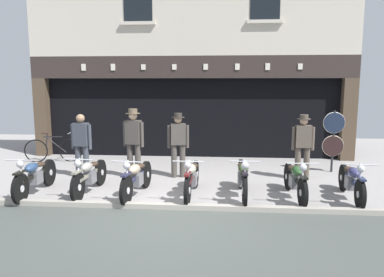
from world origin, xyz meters
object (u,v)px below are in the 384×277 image
(motorcycle_center_left, at_px, (137,177))
(advert_board_far, at_px, (104,102))
(motorcycle_left, at_px, (89,175))
(motorcycle_far_right, at_px, (352,181))
(motorcycle_far_left, at_px, (35,176))
(motorcycle_center, at_px, (192,177))
(motorcycle_right, at_px, (295,179))
(shopkeeper_center, at_px, (134,139))
(advert_board_near, at_px, (139,102))
(assistant_far_right, at_px, (303,144))
(leaning_bicycle, at_px, (53,149))
(salesman_left, at_px, (81,143))
(motorcycle_center_right, at_px, (243,177))
(salesman_right, at_px, (178,142))
(tyre_sign_pole, at_px, (333,135))

(motorcycle_center_left, distance_m, advert_board_far, 5.23)
(motorcycle_left, bearing_deg, motorcycle_far_right, -178.09)
(motorcycle_far_left, distance_m, motorcycle_center_left, 2.27)
(motorcycle_center, bearing_deg, motorcycle_right, -176.41)
(motorcycle_far_right, bearing_deg, shopkeeper_center, -11.61)
(motorcycle_right, height_order, advert_board_near, advert_board_near)
(motorcycle_far_left, distance_m, shopkeeper_center, 2.50)
(assistant_far_right, bearing_deg, leaning_bicycle, -12.24)
(motorcycle_left, relative_size, motorcycle_far_right, 1.01)
(motorcycle_right, xyz_separation_m, advert_board_near, (-4.37, 4.43, 1.40))
(salesman_left, distance_m, assistant_far_right, 5.66)
(motorcycle_center_right, relative_size, motorcycle_right, 1.09)
(motorcycle_center_right, xyz_separation_m, shopkeeper_center, (-2.72, 1.40, 0.58))
(motorcycle_center_right, relative_size, advert_board_far, 2.23)
(motorcycle_right, distance_m, salesman_right, 3.18)
(advert_board_near, bearing_deg, assistant_far_right, -30.63)
(salesman_right, bearing_deg, leaning_bicycle, -31.52)
(motorcycle_center_left, distance_m, motorcycle_center, 1.20)
(motorcycle_center_left, bearing_deg, motorcycle_right, -172.55)
(motorcycle_center, bearing_deg, leaning_bicycle, -32.20)
(motorcycle_left, bearing_deg, motorcycle_right, -178.06)
(motorcycle_center_left, relative_size, motorcycle_center, 0.99)
(motorcycle_far_right, bearing_deg, motorcycle_right, 3.97)
(motorcycle_right, xyz_separation_m, salesman_left, (-5.20, 1.36, 0.51))
(motorcycle_left, relative_size, salesman_right, 1.15)
(motorcycle_right, relative_size, leaning_bicycle, 1.07)
(motorcycle_far_left, relative_size, leaning_bicycle, 1.14)
(motorcycle_center_left, height_order, shopkeeper_center, shopkeeper_center)
(motorcycle_far_left, xyz_separation_m, tyre_sign_pole, (7.15, 2.68, 0.61))
(motorcycle_center_right, xyz_separation_m, salesman_left, (-4.08, 1.35, 0.49))
(shopkeeper_center, bearing_deg, advert_board_far, -49.70)
(motorcycle_far_right, bearing_deg, motorcycle_center_right, 3.87)
(motorcycle_center_right, xyz_separation_m, advert_board_near, (-3.26, 4.42, 1.38))
(motorcycle_far_left, height_order, leaning_bicycle, leaning_bicycle)
(motorcycle_far_right, height_order, salesman_left, salesman_left)
(motorcycle_center_right, bearing_deg, salesman_left, -18.88)
(motorcycle_far_left, xyz_separation_m, advert_board_far, (0.11, 4.61, 1.37))
(assistant_far_right, xyz_separation_m, tyre_sign_pole, (1.01, 0.93, 0.10))
(salesman_left, bearing_deg, assistant_far_right, -172.23)
(salesman_right, distance_m, leaning_bicycle, 4.48)
(motorcycle_center_left, xyz_separation_m, motorcycle_far_right, (4.57, 0.13, -0.01))
(motorcycle_far_left, height_order, salesman_left, salesman_left)
(advert_board_near, xyz_separation_m, leaning_bicycle, (-2.47, -1.23, -1.43))
(tyre_sign_pole, bearing_deg, assistant_far_right, -137.35)
(motorcycle_left, bearing_deg, salesman_left, -61.34)
(motorcycle_far_left, distance_m, tyre_sign_pole, 7.66)
(salesman_left, relative_size, advert_board_near, 1.66)
(motorcycle_center, relative_size, tyre_sign_pole, 1.17)
(advert_board_near, bearing_deg, shopkeeper_center, -79.90)
(motorcycle_center_right, bearing_deg, motorcycle_far_right, 179.25)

